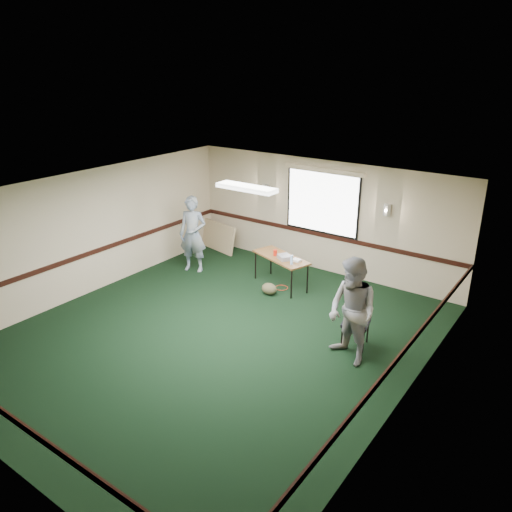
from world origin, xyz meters
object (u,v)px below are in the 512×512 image
Objects in this scene: projector at (285,257)px; conference_chair at (357,316)px; folding_table at (281,259)px; person_left at (193,234)px; person_right at (352,312)px.

conference_chair reaches higher than projector.
projector is (0.16, -0.10, 0.10)m from folding_table.
projector is 2.41m from person_left.
person_right is at bearing -3.33° from projector.
conference_chair is at bearing -9.18° from folding_table.
projector is at bearing 140.58° from conference_chair.
projector is at bearing 167.81° from person_right.
person_right is at bearing -17.19° from folding_table.
folding_table is 0.83× the size of person_left.
person_left is (-2.38, -0.37, 0.16)m from projector.
projector is 2.61m from conference_chair.
person_right reaches higher than projector.
folding_table is 0.21m from projector.
person_right reaches higher than person_left.
projector is at bearing -11.34° from person_left.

